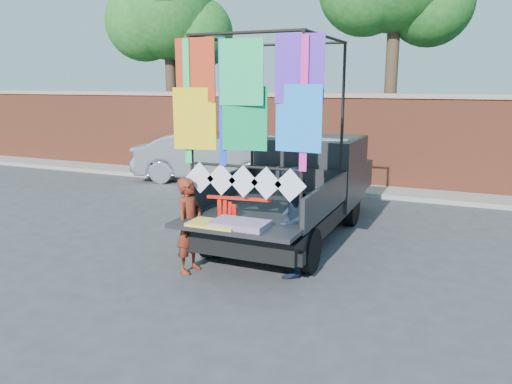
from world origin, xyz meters
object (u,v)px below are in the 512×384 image
at_px(pickup_truck, 303,185).
at_px(woman, 190,225).
at_px(sedan, 211,156).
at_px(man, 290,222).

xyz_separation_m(pickup_truck, woman, (-0.85, -2.96, -0.16)).
bearing_deg(sedan, man, -160.28).
distance_m(sedan, woman, 7.49).
distance_m(woman, man, 1.55).
xyz_separation_m(pickup_truck, sedan, (-4.17, 3.76, -0.16)).
bearing_deg(pickup_truck, sedan, 137.90).
bearing_deg(man, sedan, -148.25).
bearing_deg(woman, man, -67.40).
bearing_deg(sedan, woman, -171.51).
bearing_deg(woman, pickup_truck, -11.87).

